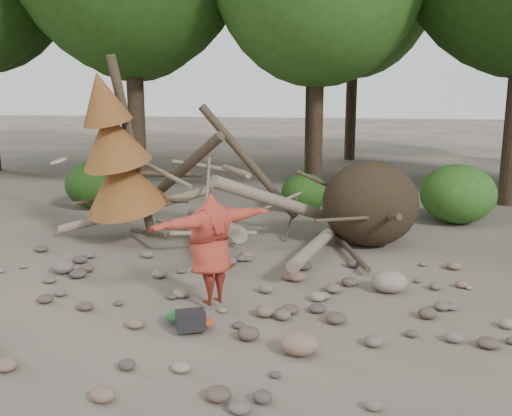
# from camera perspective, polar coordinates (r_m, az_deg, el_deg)

# --- Properties ---
(ground) EXTENTS (120.00, 120.00, 0.00)m
(ground) POSITION_cam_1_polar(r_m,az_deg,el_deg) (9.75, -3.92, -9.82)
(ground) COLOR #514C44
(ground) RESTS_ON ground
(deadfall_pile) EXTENTS (8.55, 5.24, 3.30)m
(deadfall_pile) POSITION_cam_1_polar(r_m,az_deg,el_deg) (13.30, 8.84, 0.29)
(deadfall_pile) COLOR #332619
(deadfall_pile) RESTS_ON ground
(dead_conifer) EXTENTS (2.06, 2.16, 4.35)m
(dead_conifer) POSITION_cam_1_polar(r_m,az_deg,el_deg) (13.34, -13.77, 5.18)
(dead_conifer) COLOR #4C3F30
(dead_conifer) RESTS_ON ground
(bush_left) EXTENTS (1.80, 1.80, 1.44)m
(bush_left) POSITION_cam_1_polar(r_m,az_deg,el_deg) (17.97, -15.75, 2.27)
(bush_left) COLOR #1E4512
(bush_left) RESTS_ON ground
(bush_mid) EXTENTS (1.40, 1.40, 1.12)m
(bush_mid) POSITION_cam_1_polar(r_m,az_deg,el_deg) (16.92, 4.88, 1.55)
(bush_mid) COLOR #285719
(bush_mid) RESTS_ON ground
(bush_right) EXTENTS (2.00, 2.00, 1.60)m
(bush_right) POSITION_cam_1_polar(r_m,az_deg,el_deg) (16.29, 19.54, 1.35)
(bush_right) COLOR #326720
(bush_right) RESTS_ON ground
(frisbee_thrower) EXTENTS (3.46, 2.06, 2.48)m
(frisbee_thrower) POSITION_cam_1_polar(r_m,az_deg,el_deg) (9.42, -4.55, -4.09)
(frisbee_thrower) COLOR #A23224
(frisbee_thrower) RESTS_ON ground
(backpack) EXTENTS (0.51, 0.43, 0.28)m
(backpack) POSITION_cam_1_polar(r_m,az_deg,el_deg) (8.76, -6.54, -11.46)
(backpack) COLOR black
(backpack) RESTS_ON ground
(cloth_green) EXTENTS (0.44, 0.37, 0.17)m
(cloth_green) POSITION_cam_1_polar(r_m,az_deg,el_deg) (9.13, -7.76, -10.92)
(cloth_green) COLOR #28642C
(cloth_green) RESTS_ON ground
(cloth_orange) EXTENTS (0.35, 0.29, 0.13)m
(cloth_orange) POSITION_cam_1_polar(r_m,az_deg,el_deg) (8.90, -5.33, -11.59)
(cloth_orange) COLOR #AB3E1D
(cloth_orange) RESTS_ON ground
(boulder_front_right) EXTENTS (0.54, 0.48, 0.32)m
(boulder_front_right) POSITION_cam_1_polar(r_m,az_deg,el_deg) (8.10, 4.42, -13.32)
(boulder_front_right) COLOR #846652
(boulder_front_right) RESTS_ON ground
(boulder_mid_right) EXTENTS (0.64, 0.58, 0.38)m
(boulder_mid_right) POSITION_cam_1_polar(r_m,az_deg,el_deg) (10.61, 13.21, -7.18)
(boulder_mid_right) COLOR gray
(boulder_mid_right) RESTS_ON ground
(boulder_mid_left) EXTENTS (0.45, 0.40, 0.27)m
(boulder_mid_left) POSITION_cam_1_polar(r_m,az_deg,el_deg) (11.97, -18.73, -5.58)
(boulder_mid_left) COLOR #696359
(boulder_mid_left) RESTS_ON ground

